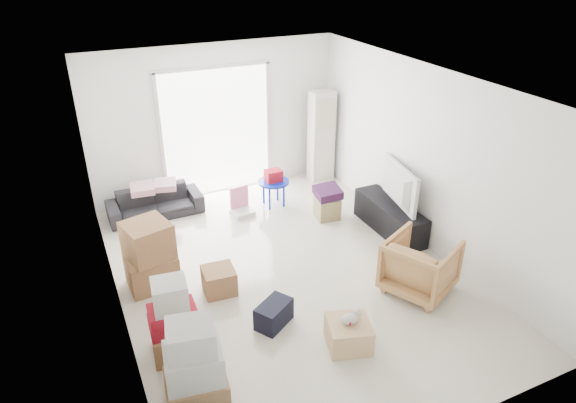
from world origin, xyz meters
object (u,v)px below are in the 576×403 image
(ac_tower, at_px, (321,136))
(wood_crate, at_px, (348,334))
(tv_console, at_px, (390,217))
(television, at_px, (392,200))
(ottoman, at_px, (327,208))
(sofa, at_px, (155,199))
(kids_table, at_px, (273,180))
(armchair, at_px, (420,263))

(ac_tower, xyz_separation_m, wood_crate, (-1.91, -4.27, -0.71))
(tv_console, relative_size, wood_crate, 3.01)
(tv_console, xyz_separation_m, television, (0.00, 0.00, 0.32))
(ac_tower, height_order, ottoman, ac_tower)
(sofa, bearing_deg, kids_table, -15.07)
(ottoman, relative_size, kids_table, 0.55)
(armchair, bearing_deg, ottoman, -22.45)
(ottoman, xyz_separation_m, wood_crate, (-1.26, -2.80, -0.02))
(television, relative_size, armchair, 1.33)
(armchair, height_order, ottoman, armchair)
(ac_tower, bearing_deg, ottoman, -113.90)
(television, height_order, ottoman, television)
(ac_tower, height_order, television, ac_tower)
(television, xyz_separation_m, armchair, (-0.56, -1.47, -0.14))
(television, relative_size, kids_table, 1.68)
(wood_crate, bearing_deg, armchair, 20.40)
(ac_tower, relative_size, television, 1.55)
(television, xyz_separation_m, ottoman, (-0.70, 0.81, -0.37))
(ac_tower, xyz_separation_m, ottoman, (-0.65, -1.46, -0.69))
(kids_table, bearing_deg, tv_console, -50.45)
(ottoman, relative_size, wood_crate, 0.76)
(kids_table, bearing_deg, ottoman, -51.68)
(armchair, height_order, wood_crate, armchair)
(armchair, bearing_deg, sofa, 11.53)
(sofa, height_order, armchair, armchair)
(tv_console, bearing_deg, kids_table, 129.55)
(television, bearing_deg, tv_console, 0.00)
(sofa, relative_size, ottoman, 4.24)
(armchair, height_order, kids_table, armchair)
(ottoman, bearing_deg, wood_crate, -114.19)
(ac_tower, bearing_deg, wood_crate, -114.09)
(ac_tower, xyz_separation_m, tv_console, (0.05, -2.27, -0.63))
(television, distance_m, sofa, 3.94)
(kids_table, bearing_deg, ac_tower, 27.20)
(ottoman, distance_m, kids_table, 1.07)
(ottoman, distance_m, wood_crate, 3.07)
(kids_table, xyz_separation_m, wood_crate, (-0.62, -3.61, -0.32))
(ac_tower, relative_size, sofa, 1.12)
(armchair, xyz_separation_m, kids_table, (-0.77, 3.09, 0.06))
(tv_console, xyz_separation_m, armchair, (-0.56, -1.47, 0.18))
(ottoman, bearing_deg, ac_tower, 66.10)
(ac_tower, bearing_deg, television, -88.74)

